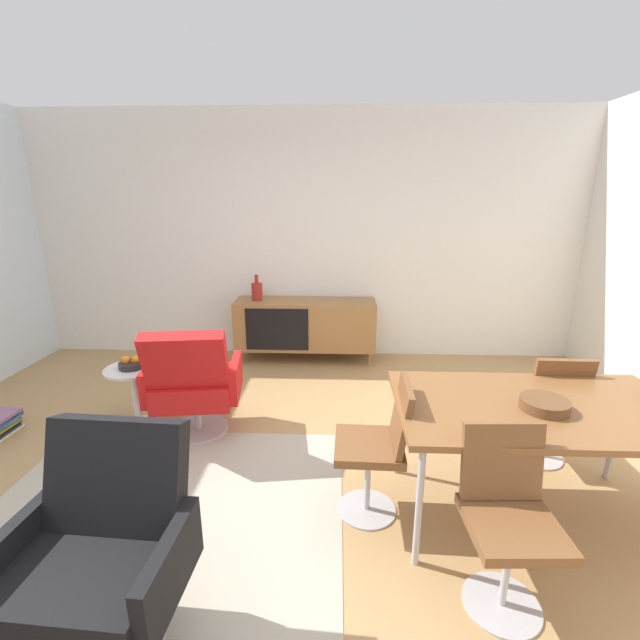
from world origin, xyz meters
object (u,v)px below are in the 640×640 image
object	(u,v)px
sideboard	(305,324)
lounge_chair_red	(193,381)
dining_table	(539,411)
fruit_bowl	(131,364)
wooden_bowl_on_table	(544,404)
dining_chair_front_left	(508,513)
side_table_round	(135,390)
vase_cobalt	(257,291)
dining_chair_back_right	(549,403)
dining_chair_near_window	(379,443)
armchair_black_shell	(101,547)

from	to	relation	value
sideboard	lounge_chair_red	xyz separation A→B (m)	(-0.76, -1.68, 0.03)
dining_table	fruit_bowl	world-z (taller)	dining_table
wooden_bowl_on_table	lounge_chair_red	world-z (taller)	lounge_chair_red
dining_chair_front_left	side_table_round	distance (m)	2.89
vase_cobalt	dining_chair_back_right	world-z (taller)	vase_cobalt
fruit_bowl	side_table_round	bearing A→B (deg)	99.92
sideboard	dining_chair_back_right	distance (m)	2.70
wooden_bowl_on_table	fruit_bowl	size ratio (longest dim) A/B	1.30
sideboard	vase_cobalt	world-z (taller)	vase_cobalt
side_table_round	dining_chair_back_right	bearing A→B (deg)	-7.08
vase_cobalt	dining_chair_near_window	size ratio (longest dim) A/B	0.34
sideboard	wooden_bowl_on_table	bearing A→B (deg)	-59.49
dining_table	vase_cobalt	bearing A→B (deg)	129.37
fruit_bowl	vase_cobalt	bearing A→B (deg)	64.22
vase_cobalt	dining_chair_near_window	xyz separation A→B (m)	(1.17, -2.52, -0.36)
armchair_black_shell	fruit_bowl	size ratio (longest dim) A/B	4.73
wooden_bowl_on_table	dining_chair_front_left	size ratio (longest dim) A/B	0.30
fruit_bowl	sideboard	bearing A→B (deg)	50.16
sideboard	dining_chair_near_window	world-z (taller)	dining_chair_near_window
wooden_bowl_on_table	side_table_round	xyz separation A→B (m)	(-2.81, 1.01, -0.45)
dining_table	armchair_black_shell	size ratio (longest dim) A/B	1.69
sideboard	side_table_round	xyz separation A→B (m)	(-1.30, -1.56, -0.12)
armchair_black_shell	side_table_round	bearing A→B (deg)	111.54
dining_table	dining_chair_back_right	world-z (taller)	dining_chair_back_right
dining_chair_near_window	armchair_black_shell	xyz separation A→B (m)	(-1.22, -0.83, -0.00)
dining_table	fruit_bowl	bearing A→B (deg)	161.33
dining_chair_back_right	lounge_chair_red	xyz separation A→B (m)	(-2.63, 0.27, -0.00)
armchair_black_shell	dining_chair_back_right	bearing A→B (deg)	29.39
dining_chair_back_right	side_table_round	distance (m)	3.19
dining_table	dining_chair_front_left	xyz separation A→B (m)	(-0.35, -0.56, -0.23)
lounge_chair_red	fruit_bowl	size ratio (longest dim) A/B	4.73
dining_table	fruit_bowl	size ratio (longest dim) A/B	8.00
lounge_chair_red	fruit_bowl	xyz separation A→B (m)	(-0.54, 0.13, 0.09)
sideboard	dining_chair_front_left	size ratio (longest dim) A/B	1.87
dining_chair_near_window	wooden_bowl_on_table	bearing A→B (deg)	-3.42
wooden_bowl_on_table	dining_chair_near_window	size ratio (longest dim) A/B	0.30
wooden_bowl_on_table	dining_chair_front_left	xyz separation A→B (m)	(-0.35, -0.50, -0.30)
sideboard	dining_chair_front_left	xyz separation A→B (m)	(1.16, -3.07, 0.03)
dining_chair_front_left	side_table_round	xyz separation A→B (m)	(-2.46, 1.51, -0.15)
sideboard	vase_cobalt	xyz separation A→B (m)	(-0.55, 0.00, 0.39)
sideboard	dining_chair_near_window	size ratio (longest dim) A/B	1.87
vase_cobalt	wooden_bowl_on_table	xyz separation A→B (m)	(2.06, -2.57, -0.06)
dining_chair_near_window	lounge_chair_red	bearing A→B (deg)	149.18
sideboard	wooden_bowl_on_table	distance (m)	3.00
dining_table	dining_chair_front_left	size ratio (longest dim) A/B	1.87
side_table_round	fruit_bowl	xyz separation A→B (m)	(0.00, -0.00, 0.23)
dining_chair_front_left	side_table_round	bearing A→B (deg)	148.48
fruit_bowl	dining_chair_front_left	bearing A→B (deg)	-31.52
vase_cobalt	lounge_chair_red	bearing A→B (deg)	-97.26
dining_chair_front_left	fruit_bowl	size ratio (longest dim) A/B	4.28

